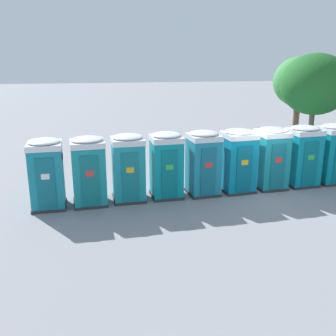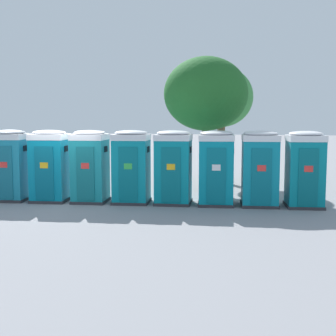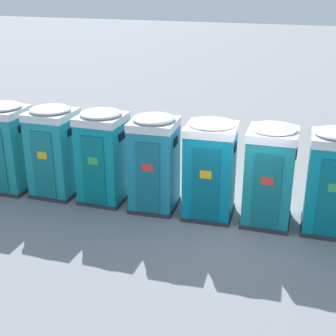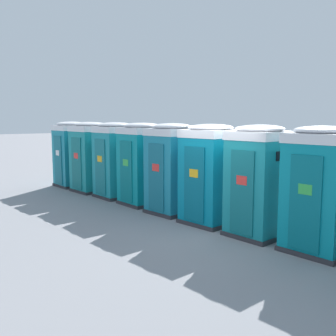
# 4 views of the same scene
# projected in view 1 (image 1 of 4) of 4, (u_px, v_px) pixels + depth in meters

# --- Properties ---
(ground_plane) EXTENTS (120.00, 120.00, 0.00)m
(ground_plane) POSITION_uv_depth(u_px,v_px,m) (254.00, 190.00, 16.07)
(ground_plane) COLOR gray
(portapotty_0) EXTENTS (1.26, 1.26, 2.54)m
(portapotty_0) POSITION_uv_depth(u_px,v_px,m) (47.00, 174.00, 13.94)
(portapotty_0) COLOR #2D2D33
(portapotty_0) RESTS_ON ground
(portapotty_1) EXTENTS (1.34, 1.31, 2.54)m
(portapotty_1) POSITION_uv_depth(u_px,v_px,m) (89.00, 171.00, 14.27)
(portapotty_1) COLOR #2D2D33
(portapotty_1) RESTS_ON ground
(portapotty_2) EXTENTS (1.27, 1.27, 2.54)m
(portapotty_2) POSITION_uv_depth(u_px,v_px,m) (128.00, 167.00, 14.69)
(portapotty_2) COLOR #2D2D33
(portapotty_2) RESTS_ON ground
(portapotty_3) EXTENTS (1.25, 1.26, 2.54)m
(portapotty_3) POSITION_uv_depth(u_px,v_px,m) (166.00, 165.00, 15.03)
(portapotty_3) COLOR #2D2D33
(portapotty_3) RESTS_ON ground
(portapotty_4) EXTENTS (1.30, 1.33, 2.54)m
(portapotty_4) POSITION_uv_depth(u_px,v_px,m) (203.00, 163.00, 15.31)
(portapotty_4) COLOR #2D2D33
(portapotty_4) RESTS_ON ground
(portapotty_5) EXTENTS (1.37, 1.33, 2.54)m
(portapotty_5) POSITION_uv_depth(u_px,v_px,m) (238.00, 160.00, 15.65)
(portapotty_5) COLOR #2D2D33
(portapotty_5) RESTS_ON ground
(portapotty_6) EXTENTS (1.27, 1.29, 2.54)m
(portapotty_6) POSITION_uv_depth(u_px,v_px,m) (271.00, 158.00, 16.00)
(portapotty_6) COLOR #2D2D33
(portapotty_6) RESTS_ON ground
(portapotty_7) EXTENTS (1.34, 1.31, 2.54)m
(portapotty_7) POSITION_uv_depth(u_px,v_px,m) (303.00, 156.00, 16.37)
(portapotty_7) COLOR #2D2D33
(portapotty_7) RESTS_ON ground
(portapotty_8) EXTENTS (1.31, 1.27, 2.54)m
(portapotty_8) POSITION_uv_depth(u_px,v_px,m) (333.00, 153.00, 16.72)
(portapotty_8) COLOR #2D2D33
(portapotty_8) RESTS_ON ground
(street_tree_0) EXTENTS (3.38, 3.38, 5.40)m
(street_tree_0) POSITION_uv_depth(u_px,v_px,m) (315.00, 85.00, 19.17)
(street_tree_0) COLOR brown
(street_tree_0) RESTS_ON ground
(street_tree_1) EXTENTS (2.82, 2.82, 5.22)m
(street_tree_1) POSITION_uv_depth(u_px,v_px,m) (299.00, 82.00, 21.54)
(street_tree_1) COLOR brown
(street_tree_1) RESTS_ON ground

